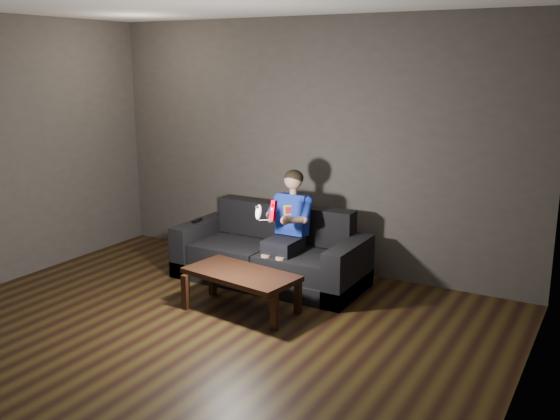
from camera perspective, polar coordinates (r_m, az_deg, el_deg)
The scene contains 9 objects.
floor at distance 5.13m, azimuth -10.32°, elevation -12.65°, with size 5.00×5.00×0.00m, color black.
back_wall at distance 6.77m, azimuth 2.89°, elevation 5.90°, with size 5.00×0.04×2.70m, color #3E3935.
right_wall at distance 3.64m, azimuth 20.56°, elevation -1.54°, with size 0.04×5.00×2.70m, color #3E3935.
sofa at distance 6.50m, azimuth -0.83°, elevation -4.38°, with size 1.97×0.85×0.76m.
child at distance 6.23m, azimuth 0.73°, elevation -1.00°, with size 0.46×0.57×1.14m.
wii_remote_red at distance 5.77m, azimuth -0.62°, elevation -0.03°, with size 0.06×0.08×0.19m.
nunchuk_white at distance 5.86m, azimuth -1.98°, elevation -0.19°, with size 0.06×0.09×0.15m.
wii_remote_black at distance 6.83m, azimuth -7.58°, elevation -0.95°, with size 0.06×0.17×0.03m.
coffee_table at distance 5.70m, azimuth -3.59°, elevation -6.16°, with size 1.11×0.66×0.38m.
Camera 1 is at (3.01, -3.49, 2.24)m, focal length 40.00 mm.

